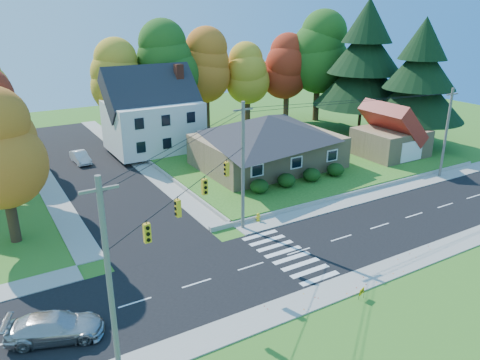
# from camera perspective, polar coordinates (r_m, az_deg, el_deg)

# --- Properties ---
(ground) EXTENTS (120.00, 120.00, 0.00)m
(ground) POSITION_cam_1_polar(r_m,az_deg,el_deg) (33.75, 7.17, -8.65)
(ground) COLOR #3D7923
(road_main) EXTENTS (90.00, 8.00, 0.02)m
(road_main) POSITION_cam_1_polar(r_m,az_deg,el_deg) (33.74, 7.17, -8.64)
(road_main) COLOR black
(road_main) RESTS_ON ground
(road_cross) EXTENTS (8.00, 44.00, 0.02)m
(road_cross) POSITION_cam_1_polar(r_m,az_deg,el_deg) (52.74, -17.65, 1.39)
(road_cross) COLOR black
(road_cross) RESTS_ON ground
(sidewalk_north) EXTENTS (90.00, 2.00, 0.08)m
(sidewalk_north) POSITION_cam_1_polar(r_m,az_deg,el_deg) (37.33, 2.49, -5.45)
(sidewalk_north) COLOR #9C9A90
(sidewalk_north) RESTS_ON ground
(sidewalk_south) EXTENTS (90.00, 2.00, 0.08)m
(sidewalk_south) POSITION_cam_1_polar(r_m,az_deg,el_deg) (30.53, 13.02, -12.35)
(sidewalk_south) COLOR #9C9A90
(sidewalk_south) RESTS_ON ground
(lawn) EXTENTS (30.00, 30.00, 0.50)m
(lawn) POSITION_cam_1_polar(r_m,az_deg,el_deg) (56.49, 4.71, 3.78)
(lawn) COLOR #3D7923
(lawn) RESTS_ON ground
(ranch_house) EXTENTS (14.60, 10.60, 5.40)m
(ranch_house) POSITION_cam_1_polar(r_m,az_deg,el_deg) (48.97, 3.38, 4.90)
(ranch_house) COLOR tan
(ranch_house) RESTS_ON lawn
(colonial_house) EXTENTS (10.40, 8.40, 9.60)m
(colonial_house) POSITION_cam_1_polar(r_m,az_deg,el_deg) (55.57, -10.56, 7.85)
(colonial_house) COLOR silver
(colonial_house) RESTS_ON lawn
(garage) EXTENTS (7.30, 6.30, 4.60)m
(garage) POSITION_cam_1_polar(r_m,az_deg,el_deg) (55.23, 17.97, 5.26)
(garage) COLOR tan
(garage) RESTS_ON lawn
(hedge_row) EXTENTS (10.70, 1.70, 1.27)m
(hedge_row) POSITION_cam_1_polar(r_m,az_deg,el_deg) (44.56, 7.24, 0.31)
(hedge_row) COLOR #163A10
(hedge_row) RESTS_ON lawn
(traffic_infrastructure) EXTENTS (38.10, 10.66, 10.00)m
(traffic_infrastructure) POSITION_cam_1_polar(r_m,az_deg,el_deg) (32.51, 5.91, 0.23)
(traffic_infrastructure) COLOR #666059
(traffic_infrastructure) RESTS_ON ground
(tree_lot_0) EXTENTS (6.72, 6.72, 12.51)m
(tree_lot_0) POSITION_cam_1_polar(r_m,az_deg,el_deg) (59.93, -14.74, 12.05)
(tree_lot_0) COLOR #3F2A19
(tree_lot_0) RESTS_ON lawn
(tree_lot_1) EXTENTS (7.84, 7.84, 14.60)m
(tree_lot_1) POSITION_cam_1_polar(r_m,az_deg,el_deg) (60.78, -9.00, 13.80)
(tree_lot_1) COLOR #3F2A19
(tree_lot_1) RESTS_ON lawn
(tree_lot_2) EXTENTS (7.28, 7.28, 13.56)m
(tree_lot_2) POSITION_cam_1_polar(r_m,az_deg,el_deg) (64.21, -4.22, 13.74)
(tree_lot_2) COLOR #3F2A19
(tree_lot_2) RESTS_ON lawn
(tree_lot_3) EXTENTS (6.16, 6.16, 11.47)m
(tree_lot_3) POSITION_cam_1_polar(r_m,az_deg,el_deg) (66.40, 0.96, 12.87)
(tree_lot_3) COLOR #3F2A19
(tree_lot_3) RESTS_ON lawn
(tree_lot_4) EXTENTS (6.72, 6.72, 12.51)m
(tree_lot_4) POSITION_cam_1_polar(r_m,az_deg,el_deg) (68.83, 5.79, 13.58)
(tree_lot_4) COLOR #3F2A19
(tree_lot_4) RESTS_ON lawn
(tree_lot_5) EXTENTS (8.40, 8.40, 15.64)m
(tree_lot_5) POSITION_cam_1_polar(r_m,az_deg,el_deg) (69.53, 9.62, 15.10)
(tree_lot_5) COLOR #3F2A19
(tree_lot_5) RESTS_ON lawn
(conifer_east_a) EXTENTS (12.80, 12.80, 16.96)m
(conifer_east_a) POSITION_cam_1_polar(r_m,az_deg,el_deg) (64.42, 14.95, 13.54)
(conifer_east_a) COLOR #3F2A19
(conifer_east_a) RESTS_ON lawn
(conifer_east_b) EXTENTS (11.20, 11.20, 14.84)m
(conifer_east_b) POSITION_cam_1_polar(r_m,az_deg,el_deg) (60.01, 21.01, 11.36)
(conifer_east_b) COLOR #3F2A19
(conifer_east_b) RESTS_ON lawn
(silver_sedan) EXTENTS (5.31, 3.57, 1.43)m
(silver_sedan) POSITION_cam_1_polar(r_m,az_deg,el_deg) (27.07, -21.63, -16.32)
(silver_sedan) COLOR #B2B2B2
(silver_sedan) RESTS_ON road_main
(white_car) EXTENTS (1.60, 4.02, 1.30)m
(white_car) POSITION_cam_1_polar(r_m,az_deg,el_deg) (54.71, -18.88, 2.64)
(white_car) COLOR #BABBBD
(white_car) RESTS_ON road_cross
(fire_hydrant) EXTENTS (0.44, 0.34, 0.77)m
(fire_hydrant) POSITION_cam_1_polar(r_m,az_deg,el_deg) (37.72, 2.24, -4.61)
(fire_hydrant) COLOR gold
(fire_hydrant) RESTS_ON ground
(yard_sign) EXTENTS (0.53, 0.21, 0.69)m
(yard_sign) POSITION_cam_1_polar(r_m,az_deg,el_deg) (29.26, 14.63, -13.02)
(yard_sign) COLOR black
(yard_sign) RESTS_ON ground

